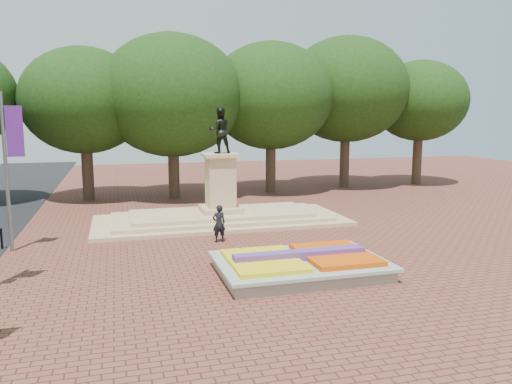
# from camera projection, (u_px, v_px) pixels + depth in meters

# --- Properties ---
(ground) EXTENTS (90.00, 90.00, 0.00)m
(ground) POSITION_uv_depth(u_px,v_px,m) (260.00, 261.00, 20.64)
(ground) COLOR brown
(ground) RESTS_ON ground
(flower_bed) EXTENTS (6.30, 4.30, 0.91)m
(flower_bed) POSITION_uv_depth(u_px,v_px,m) (301.00, 264.00, 18.96)
(flower_bed) COLOR gray
(flower_bed) RESTS_ON ground
(monument) EXTENTS (14.00, 6.00, 6.40)m
(monument) POSITION_uv_depth(u_px,v_px,m) (221.00, 207.00, 28.12)
(monument) COLOR tan
(monument) RESTS_ON ground
(tree_row_back) EXTENTS (44.80, 8.80, 10.43)m
(tree_row_back) POSITION_uv_depth(u_px,v_px,m) (223.00, 106.00, 37.39)
(tree_row_back) COLOR #3A281F
(tree_row_back) RESTS_ON ground
(pedestrian) EXTENTS (0.70, 0.51, 1.79)m
(pedestrian) POSITION_uv_depth(u_px,v_px,m) (219.00, 223.00, 23.69)
(pedestrian) COLOR black
(pedestrian) RESTS_ON ground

